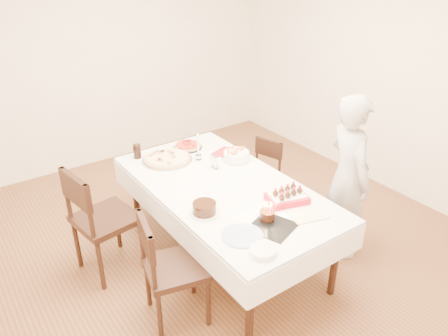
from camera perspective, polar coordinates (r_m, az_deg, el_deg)
floor at (r=4.34m, az=0.37°, el=-10.04°), size 5.00×5.00×0.00m
wall_back at (r=5.80m, az=-14.54°, el=13.81°), size 4.50×0.04×2.70m
wall_right at (r=5.25m, az=21.24°, el=11.44°), size 0.04×5.00×2.70m
dining_table at (r=4.01m, az=0.00°, el=-6.97°), size 1.80×2.40×0.75m
chair_right_savory at (r=4.71m, az=4.61°, el=-1.20°), size 0.49×0.49×0.78m
chair_left_savory at (r=3.92m, az=-15.17°, el=-6.45°), size 0.60×0.60×1.03m
chair_left_dessert at (r=3.37m, az=-6.33°, el=-12.85°), size 0.58×0.58×0.94m
person at (r=4.05m, az=15.88°, el=-1.17°), size 0.53×0.65×1.54m
pizza_white at (r=4.27m, az=-7.42°, el=1.24°), size 0.57×0.57×0.04m
pizza_pepperoni at (r=4.51m, az=-4.75°, el=2.89°), size 0.38×0.38×0.04m
red_placemat at (r=4.39m, az=0.38°, el=1.96°), size 0.30×0.30×0.01m
pasta_bowl at (r=4.23m, az=1.63°, el=1.64°), size 0.30×0.30×0.08m
taper_candle at (r=4.21m, az=-3.40°, el=2.84°), size 0.07×0.07×0.28m
shaker_pair at (r=4.06m, az=-1.03°, el=0.68°), size 0.11×0.11×0.12m
cola_glass at (r=4.35m, az=-11.27°, el=2.14°), size 0.09×0.09×0.14m
layer_cake at (r=3.41m, az=-2.57°, el=-5.29°), size 0.29×0.29×0.10m
cake_board at (r=3.30m, az=6.35°, el=-7.66°), size 0.39×0.39×0.01m
birthday_cake at (r=3.34m, az=5.70°, el=-5.64°), size 0.15×0.15×0.13m
strawberry_box at (r=3.60m, az=8.25°, el=-3.79°), size 0.37×0.30×0.08m
box_lid at (r=3.47m, az=10.89°, el=-6.11°), size 0.32×0.26×0.02m
plate_stack at (r=3.04m, az=5.09°, el=-10.75°), size 0.20×0.20×0.04m
china_plate at (r=3.19m, az=2.41°, el=-8.79°), size 0.38×0.38×0.01m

